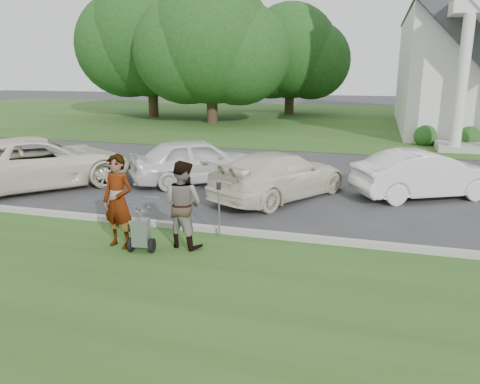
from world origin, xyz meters
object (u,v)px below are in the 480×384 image
at_px(tree_left, 211,47).
at_px(car_b, 198,161).
at_px(tree_back, 290,56).
at_px(person_right, 183,205).
at_px(car_d, 426,174).
at_px(person_left, 118,202).
at_px(parking_meter_near, 219,202).
at_px(car_c, 280,175).
at_px(tree_far, 150,42).
at_px(car_a, 40,163).
at_px(striping_cart, 141,233).

xyz_separation_m(tree_left, car_b, (5.48, -16.91, -4.35)).
relative_size(tree_left, tree_back, 1.11).
height_order(person_right, car_d, person_right).
height_order(person_left, parking_meter_near, person_left).
xyz_separation_m(parking_meter_near, car_c, (0.65, 3.67, -0.13)).
bearing_deg(car_d, car_c, 79.27).
height_order(tree_far, person_left, tree_far).
height_order(car_b, car_c, car_b).
bearing_deg(car_a, person_right, -167.59).
bearing_deg(person_left, tree_left, 114.22).
bearing_deg(car_d, car_b, 63.68).
xyz_separation_m(car_b, car_c, (3.00, -1.10, -0.07)).
xyz_separation_m(parking_meter_near, car_d, (4.78, 4.91, -0.12)).
relative_size(tree_left, car_a, 1.82).
bearing_deg(car_d, parking_meter_near, 108.23).
height_order(tree_back, car_d, tree_back).
height_order(tree_back, parking_meter_near, tree_back).
distance_m(tree_back, person_left, 31.13).
bearing_deg(car_c, person_left, 92.22).
bearing_deg(tree_back, car_d, -70.82).
relative_size(striping_cart, parking_meter_near, 0.83).
relative_size(striping_cart, car_c, 0.23).
relative_size(striping_cart, person_right, 0.58).
relative_size(tree_back, car_c, 2.03).
bearing_deg(striping_cart, person_right, 27.53).
xyz_separation_m(person_left, car_b, (-0.51, 5.94, -0.24)).
bearing_deg(tree_far, tree_back, 26.56).
bearing_deg(car_c, tree_far, -25.96).
xyz_separation_m(tree_back, person_right, (3.29, -30.45, -3.79)).
height_order(person_right, car_b, person_right).
bearing_deg(tree_left, car_d, -53.03).
relative_size(striping_cart, person_left, 0.54).
bearing_deg(car_c, parking_meter_near, 109.44).
relative_size(person_right, car_c, 0.40).
relative_size(parking_meter_near, car_a, 0.22).
bearing_deg(car_c, person_right, 104.44).
xyz_separation_m(tree_back, striping_cart, (2.56, -30.98, -4.31)).
bearing_deg(person_left, car_d, 52.11).
relative_size(tree_far, person_left, 5.81).
height_order(car_b, car_d, car_b).
distance_m(tree_left, tree_far, 6.73).
bearing_deg(car_a, tree_far, -31.35).
height_order(tree_left, car_d, tree_left).
bearing_deg(car_d, striping_cart, 108.29).
distance_m(tree_back, person_right, 30.86).
relative_size(parking_meter_near, car_b, 0.29).
height_order(parking_meter_near, car_c, car_c).
distance_m(parking_meter_near, car_b, 5.31).
relative_size(person_left, parking_meter_near, 1.54).
height_order(parking_meter_near, car_a, car_a).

